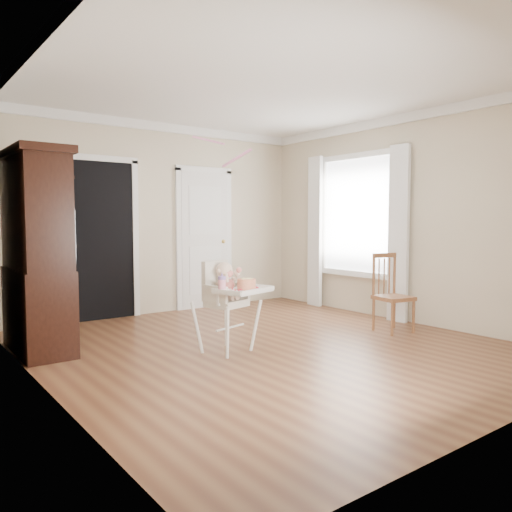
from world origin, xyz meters
TOP-DOWN VIEW (x-y plane):
  - floor at (0.00, 0.00)m, footprint 5.00×5.00m
  - ceiling at (0.00, 0.00)m, footprint 5.00×5.00m
  - wall_back at (0.00, 2.50)m, footprint 4.50×0.00m
  - wall_left at (-2.25, 0.00)m, footprint 0.00×5.00m
  - wall_right at (2.25, 0.00)m, footprint 0.00×5.00m
  - crown_molding at (0.00, 0.00)m, footprint 4.50×5.00m
  - doorway at (-0.90, 2.48)m, footprint 1.06×0.05m
  - closet_door at (0.70, 2.48)m, footprint 0.96×0.09m
  - window_right at (2.18, 0.80)m, footprint 0.13×1.84m
  - high_chair at (-0.49, 0.09)m, footprint 0.68×0.78m
  - baby at (-0.49, 0.12)m, footprint 0.30×0.22m
  - cake at (-0.41, -0.13)m, footprint 0.23×0.23m
  - sippy_cup at (-0.67, -0.10)m, footprint 0.08×0.08m
  - china_cabinet at (-1.99, 1.27)m, footprint 0.53×1.20m
  - dining_chair at (1.61, -0.31)m, footprint 0.44×0.44m
  - streamer at (-0.26, 0.80)m, footprint 0.14×0.48m

SIDE VIEW (x-z plane):
  - floor at x=0.00m, z-range 0.00..0.00m
  - dining_chair at x=1.61m, z-range -0.03..0.90m
  - high_chair at x=-0.49m, z-range 0.11..1.05m
  - cake at x=-0.41m, z-range 0.65..0.76m
  - baby at x=-0.49m, z-range 0.51..0.91m
  - sippy_cup at x=-0.67m, z-range 0.64..0.82m
  - china_cabinet at x=-1.99m, z-range 0.00..2.02m
  - closet_door at x=0.70m, z-range -0.04..2.09m
  - doorway at x=-0.90m, z-range 0.00..2.22m
  - window_right at x=2.18m, z-range 0.14..2.44m
  - wall_back at x=0.00m, z-range -0.90..3.60m
  - wall_left at x=-2.25m, z-range -1.15..3.85m
  - wall_right at x=2.25m, z-range -1.15..3.85m
  - streamer at x=-0.26m, z-range 2.15..2.30m
  - crown_molding at x=0.00m, z-range 2.58..2.70m
  - ceiling at x=0.00m, z-range 2.70..2.70m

